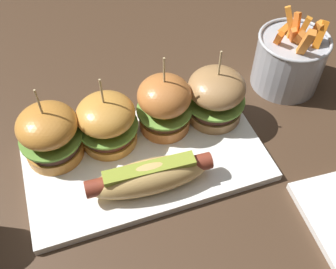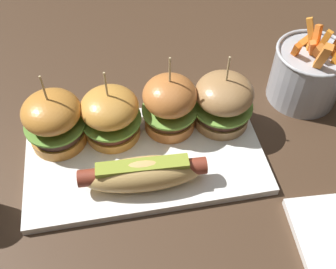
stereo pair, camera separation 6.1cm
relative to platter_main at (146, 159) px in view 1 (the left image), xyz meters
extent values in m
plane|color=#422D1E|center=(0.00, 0.00, -0.01)|extent=(3.00, 3.00, 0.00)
cube|color=white|center=(0.00, 0.00, 0.00)|extent=(0.38, 0.21, 0.01)
ellipsoid|color=tan|center=(-0.01, -0.06, 0.03)|extent=(0.18, 0.06, 0.05)
cylinder|color=maroon|center=(-0.01, -0.06, 0.04)|extent=(0.19, 0.03, 0.03)
cube|color=olive|center=(-0.01, -0.06, 0.05)|extent=(0.13, 0.03, 0.01)
cylinder|color=#C47D32|center=(-0.13, 0.05, 0.02)|extent=(0.09, 0.09, 0.02)
cylinder|color=#462C25|center=(-0.13, 0.05, 0.04)|extent=(0.08, 0.08, 0.02)
cylinder|color=#609338|center=(-0.13, 0.05, 0.05)|extent=(0.10, 0.10, 0.00)
ellipsoid|color=#C47D32|center=(-0.13, 0.05, 0.08)|extent=(0.09, 0.09, 0.05)
cylinder|color=tan|center=(-0.13, 0.05, 0.12)|extent=(0.00, 0.00, 0.06)
cylinder|color=#CB8B39|center=(-0.05, 0.05, 0.02)|extent=(0.09, 0.09, 0.02)
cylinder|color=#582C21|center=(-0.05, 0.05, 0.03)|extent=(0.08, 0.08, 0.02)
cylinder|color=#609338|center=(-0.05, 0.05, 0.04)|extent=(0.10, 0.10, 0.00)
ellipsoid|color=#CB8B39|center=(-0.05, 0.05, 0.07)|extent=(0.09, 0.09, 0.05)
cylinder|color=tan|center=(-0.05, 0.05, 0.11)|extent=(0.00, 0.00, 0.06)
cylinder|color=#BD6F35|center=(0.05, 0.05, 0.02)|extent=(0.08, 0.08, 0.02)
cylinder|color=#482A1A|center=(0.05, 0.05, 0.04)|extent=(0.08, 0.08, 0.02)
cylinder|color=#6B9E3D|center=(0.05, 0.05, 0.05)|extent=(0.09, 0.09, 0.00)
ellipsoid|color=#BD6F35|center=(0.05, 0.05, 0.08)|extent=(0.09, 0.09, 0.06)
cylinder|color=tan|center=(0.05, 0.05, 0.12)|extent=(0.00, 0.00, 0.06)
cylinder|color=#A47849|center=(0.14, 0.05, 0.02)|extent=(0.09, 0.09, 0.02)
cylinder|color=#4C2C23|center=(0.14, 0.05, 0.03)|extent=(0.09, 0.09, 0.02)
cylinder|color=#6B9E3D|center=(0.14, 0.05, 0.04)|extent=(0.10, 0.10, 0.00)
ellipsoid|color=#A47849|center=(0.14, 0.05, 0.07)|extent=(0.09, 0.09, 0.05)
cylinder|color=tan|center=(0.14, 0.05, 0.11)|extent=(0.00, 0.00, 0.06)
cylinder|color=#A8AAB2|center=(0.31, 0.10, 0.04)|extent=(0.12, 0.12, 0.10)
torus|color=#B7BABF|center=(0.31, 0.10, 0.09)|extent=(0.13, 0.13, 0.01)
cube|color=orange|center=(0.30, 0.06, 0.10)|extent=(0.02, 0.05, 0.09)
cube|color=orange|center=(0.29, 0.13, 0.08)|extent=(0.04, 0.03, 0.06)
cube|color=orange|center=(0.30, 0.11, 0.10)|extent=(0.03, 0.05, 0.09)
cube|color=orange|center=(0.30, 0.10, 0.10)|extent=(0.02, 0.04, 0.09)
cube|color=orange|center=(0.31, 0.09, 0.08)|extent=(0.03, 0.03, 0.06)
cube|color=orange|center=(0.30, 0.11, 0.08)|extent=(0.02, 0.02, 0.07)
cube|color=orange|center=(0.27, 0.10, 0.09)|extent=(0.02, 0.04, 0.07)
cube|color=orange|center=(0.34, 0.09, 0.09)|extent=(0.02, 0.03, 0.08)
cube|color=orange|center=(0.33, 0.07, 0.09)|extent=(0.04, 0.04, 0.08)
cube|color=orange|center=(0.31, 0.09, 0.10)|extent=(0.03, 0.02, 0.09)
cube|color=orange|center=(0.30, 0.10, 0.09)|extent=(0.03, 0.03, 0.07)
cube|color=orange|center=(0.31, 0.09, 0.09)|extent=(0.03, 0.05, 0.07)
camera|label=1|loc=(-0.09, -0.37, 0.51)|focal=42.42mm
camera|label=2|loc=(-0.03, -0.39, 0.51)|focal=42.42mm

